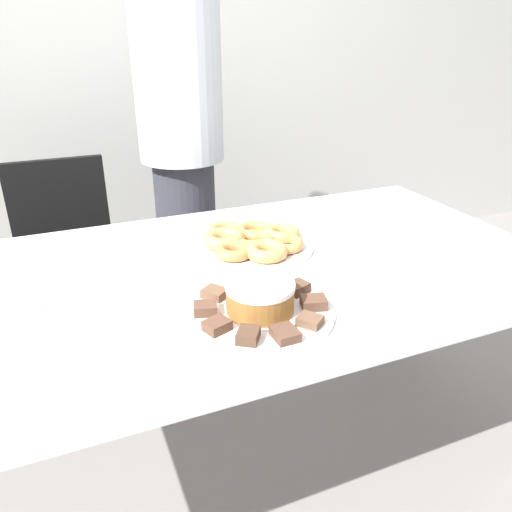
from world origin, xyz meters
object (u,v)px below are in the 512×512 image
napkin (12,316)px  person_standing (182,149)px  plate_cake (260,312)px  plate_donuts (253,246)px  frosted_cake (260,297)px  office_chair_left (71,277)px

napkin → person_standing: bearing=55.5°
plate_cake → plate_donuts: size_ratio=0.95×
person_standing → napkin: 1.20m
frosted_cake → napkin: bearing=159.1°
plate_cake → napkin: bearing=159.1°
plate_cake → frosted_cake: size_ratio=2.17×
office_chair_left → frosted_cake: (0.40, -1.08, 0.38)m
office_chair_left → person_standing: bearing=11.1°
plate_donuts → napkin: plate_donuts is taller
person_standing → frosted_cake: (-0.14, -1.19, -0.09)m
office_chair_left → napkin: (-0.14, -0.88, 0.34)m
plate_donuts → plate_cake: bearing=-109.8°
frosted_cake → plate_donuts: bearing=70.2°
plate_donuts → frosted_cake: (-0.13, -0.37, 0.04)m
plate_donuts → frosted_cake: frosted_cake is taller
person_standing → office_chair_left: (-0.53, -0.11, -0.47)m
plate_cake → frosted_cake: frosted_cake is taller
office_chair_left → napkin: 0.95m
office_chair_left → plate_donuts: (0.53, -0.72, 0.34)m
plate_donuts → napkin: 0.69m
plate_donuts → napkin: (-0.67, -0.16, -0.00)m
office_chair_left → plate_donuts: size_ratio=2.36×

